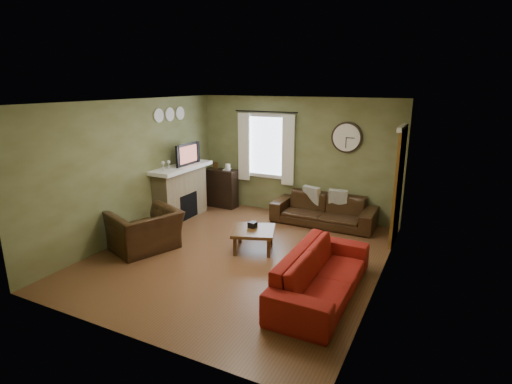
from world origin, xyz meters
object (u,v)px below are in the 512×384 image
at_px(sofa_brown, 323,210).
at_px(coffee_table, 254,240).
at_px(bookshelf, 221,188).
at_px(sofa_red, 322,274).
at_px(armchair, 145,231).

relative_size(sofa_brown, coffee_table, 2.95).
height_order(bookshelf, coffee_table, bookshelf).
relative_size(bookshelf, sofa_red, 0.41).
distance_m(bookshelf, coffee_table, 2.72).
bearing_deg(coffee_table, armchair, -153.82).
distance_m(sofa_brown, armchair, 3.63).
xyz_separation_m(bookshelf, sofa_red, (3.42, -2.95, -0.13)).
relative_size(sofa_brown, armchair, 1.93).
distance_m(sofa_brown, coffee_table, 1.98).
height_order(sofa_brown, armchair, armchair).
distance_m(sofa_red, armchair, 3.29).
height_order(sofa_red, armchair, armchair).
distance_m(sofa_brown, sofa_red, 2.95).
xyz_separation_m(sofa_brown, sofa_red, (0.85, -2.83, 0.01)).
bearing_deg(sofa_red, bookshelf, 49.22).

